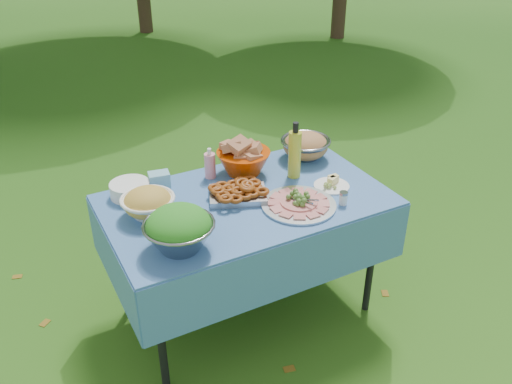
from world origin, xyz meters
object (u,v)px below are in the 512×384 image
plate_stack (130,189)px  charcuterie_platter (299,198)px  picnic_table (247,257)px  salad_bowl (179,229)px  bread_bowl (243,157)px  oil_bottle (295,150)px  pasta_bowl_steel (306,145)px

plate_stack → charcuterie_platter: (0.73, -0.50, 0.01)m
plate_stack → charcuterie_platter: size_ratio=0.54×
picnic_table → salad_bowl: (-0.46, -0.25, 0.49)m
picnic_table → bread_bowl: (0.12, 0.27, 0.48)m
bread_bowl → picnic_table: bearing=-114.0°
plate_stack → oil_bottle: (0.87, -0.22, 0.12)m
plate_stack → salad_bowl: bearing=-83.8°
bread_bowl → pasta_bowl_steel: 0.42m
plate_stack → bread_bowl: (0.64, -0.05, 0.06)m
charcuterie_platter → oil_bottle: (0.15, 0.29, 0.12)m
bread_bowl → charcuterie_platter: (0.08, -0.46, -0.06)m
salad_bowl → oil_bottle: (0.81, 0.35, 0.06)m
plate_stack → pasta_bowl_steel: size_ratio=0.72×
plate_stack → charcuterie_platter: charcuterie_platter is taller
picnic_table → charcuterie_platter: 0.51m
salad_bowl → charcuterie_platter: size_ratio=0.83×
plate_stack → oil_bottle: bearing=-14.0°
charcuterie_platter → plate_stack: bearing=145.3°
salad_bowl → bread_bowl: size_ratio=1.05×
plate_stack → pasta_bowl_steel: pasta_bowl_steel is taller
bread_bowl → oil_bottle: bearing=-36.7°
picnic_table → bread_bowl: bearing=66.0°
bread_bowl → oil_bottle: oil_bottle is taller
salad_bowl → pasta_bowl_steel: size_ratio=1.09×
oil_bottle → plate_stack: bearing=166.0°
pasta_bowl_steel → salad_bowl: bearing=-152.3°
picnic_table → pasta_bowl_steel: (0.54, 0.27, 0.46)m
picnic_table → charcuterie_platter: charcuterie_platter is taller
picnic_table → salad_bowl: size_ratio=4.58×
bread_bowl → oil_bottle: (0.23, -0.17, 0.06)m
salad_bowl → oil_bottle: 0.88m
plate_stack → pasta_bowl_steel: 1.06m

